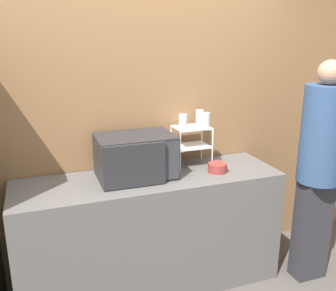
{
  "coord_description": "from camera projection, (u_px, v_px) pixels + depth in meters",
  "views": [
    {
      "loc": [
        -0.76,
        -2.18,
        1.92
      ],
      "look_at": [
        0.15,
        0.33,
        1.13
      ],
      "focal_mm": 40.0,
      "sensor_mm": 36.0,
      "label": 1
    }
  ],
  "objects": [
    {
      "name": "counter",
      "position": [
        151.0,
        232.0,
        2.9
      ],
      "size": [
        1.98,
        0.59,
        0.91
      ],
      "color": "#595654",
      "rests_on": "ground_plane"
    },
    {
      "name": "person",
      "position": [
        320.0,
        162.0,
        2.84
      ],
      "size": [
        0.33,
        0.33,
        1.76
      ],
      "color": "#2D2D33",
      "rests_on": "ground_plane"
    },
    {
      "name": "microwave",
      "position": [
        135.0,
        157.0,
        2.73
      ],
      "size": [
        0.56,
        0.42,
        0.32
      ],
      "color": "#262628",
      "rests_on": "counter"
    },
    {
      "name": "glass_back_right",
      "position": [
        200.0,
        117.0,
        3.02
      ],
      "size": [
        0.06,
        0.06,
        0.12
      ],
      "color": "silver",
      "rests_on": "dish_rack"
    },
    {
      "name": "glass_front_right",
      "position": [
        206.0,
        120.0,
        2.91
      ],
      "size": [
        0.06,
        0.06,
        0.12
      ],
      "color": "silver",
      "rests_on": "dish_rack"
    },
    {
      "name": "dish_rack",
      "position": [
        192.0,
        138.0,
        2.98
      ],
      "size": [
        0.28,
        0.21,
        0.32
      ],
      "color": "white",
      "rests_on": "counter"
    },
    {
      "name": "bowl",
      "position": [
        217.0,
        168.0,
        2.87
      ],
      "size": [
        0.15,
        0.15,
        0.07
      ],
      "color": "maroon",
      "rests_on": "counter"
    },
    {
      "name": "glass_front_left",
      "position": [
        183.0,
        122.0,
        2.85
      ],
      "size": [
        0.06,
        0.06,
        0.12
      ],
      "color": "silver",
      "rests_on": "dish_rack"
    },
    {
      "name": "wall_back",
      "position": [
        137.0,
        117.0,
        2.96
      ],
      "size": [
        8.0,
        0.06,
        2.6
      ],
      "color": "olive",
      "rests_on": "ground_plane"
    }
  ]
}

